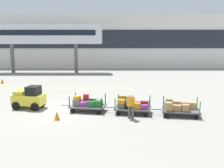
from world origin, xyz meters
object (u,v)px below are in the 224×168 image
object	(u,v)px
baggage_cart_lead	(87,104)
safety_cone_near	(57,116)
baggage_tug	(29,98)
baggage_cart_tail	(179,107)
baggage_handler	(131,105)
safety_cone_far	(2,81)
baggage_cart_middle	(132,105)

from	to	relation	value
baggage_cart_lead	safety_cone_near	bearing A→B (deg)	-129.66
baggage_tug	baggage_cart_tail	xyz separation A→B (m)	(9.91, -1.73, -0.22)
baggage_cart_tail	baggage_handler	distance (m)	3.18
baggage_tug	baggage_cart_lead	distance (m)	4.11
baggage_cart_tail	baggage_cart_lead	bearing A→B (deg)	170.14
baggage_handler	safety_cone_far	distance (m)	17.91
baggage_cart_middle	safety_cone_near	xyz separation A→B (m)	(-4.56, -1.45, -0.26)
baggage_cart_lead	baggage_cart_tail	xyz separation A→B (m)	(5.86, -1.02, 0.02)
baggage_handler	safety_cone_far	size ratio (longest dim) A/B	2.84
baggage_cart_middle	baggage_cart_lead	bearing A→B (deg)	170.31
safety_cone_near	baggage_cart_tail	bearing A→B (deg)	7.10
baggage_tug	safety_cone_far	world-z (taller)	baggage_tug
baggage_tug	safety_cone_near	xyz separation A→B (m)	(2.43, -2.66, -0.48)
baggage_cart_lead	baggage_cart_tail	world-z (taller)	same
baggage_tug	baggage_cart_middle	bearing A→B (deg)	-9.81
baggage_cart_tail	safety_cone_far	size ratio (longest dim) A/B	5.60
baggage_cart_lead	safety_cone_near	world-z (taller)	baggage_cart_lead
baggage_tug	baggage_handler	size ratio (longest dim) A/B	1.45
baggage_cart_lead	baggage_cart_tail	size ratio (longest dim) A/B	1.00
baggage_cart_middle	safety_cone_near	world-z (taller)	baggage_cart_middle
baggage_handler	safety_cone_far	bearing A→B (deg)	135.56
baggage_tug	baggage_cart_tail	world-z (taller)	baggage_tug
baggage_cart_lead	baggage_cart_middle	size ratio (longest dim) A/B	1.00
baggage_cart_lead	baggage_cart_middle	world-z (taller)	same
baggage_cart_tail	safety_cone_near	distance (m)	7.54
safety_cone_near	safety_cone_far	xyz separation A→B (m)	(-8.38, 12.74, 0.00)
baggage_cart_lead	baggage_cart_tail	distance (m)	5.95
baggage_cart_tail	baggage_tug	bearing A→B (deg)	170.12
baggage_cart_lead	safety_cone_far	distance (m)	14.71
baggage_tug	baggage_cart_tail	size ratio (longest dim) A/B	0.73
baggage_cart_lead	baggage_cart_middle	distance (m)	2.98
safety_cone_near	baggage_tug	bearing A→B (deg)	132.42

